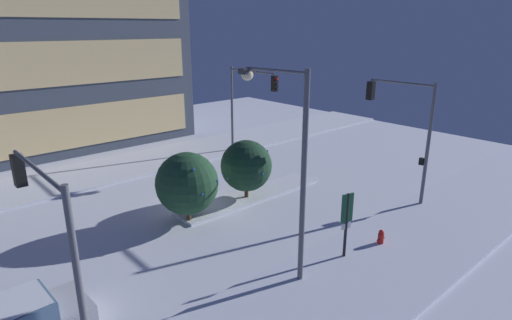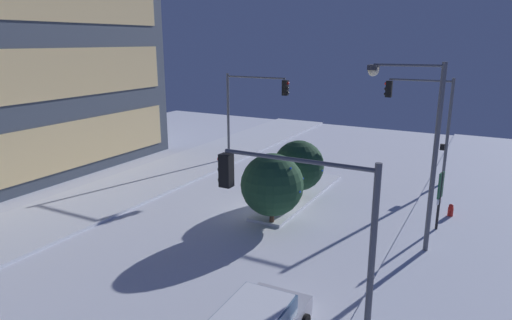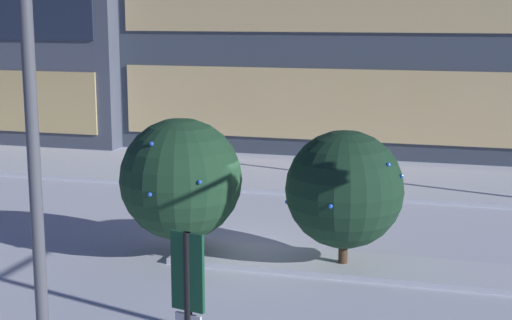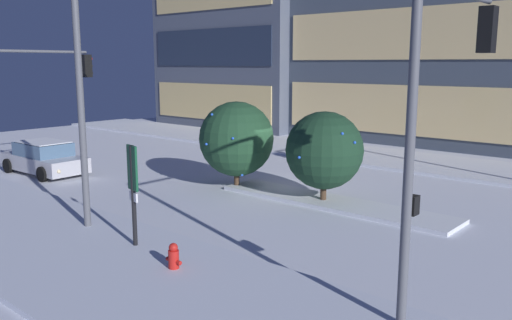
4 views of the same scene
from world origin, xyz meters
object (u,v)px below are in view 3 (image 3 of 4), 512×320
at_px(parking_info_sign, 188,301).
at_px(decorated_tree_median, 344,189).
at_px(street_lamp_arched, 50,71).
at_px(decorated_tree_left_of_median, 181,179).

distance_m(parking_info_sign, decorated_tree_median, 7.46).
xyz_separation_m(street_lamp_arched, parking_info_sign, (2.61, -0.88, -3.25)).
bearing_deg(street_lamp_arched, decorated_tree_left_of_median, -4.83).
distance_m(street_lamp_arched, parking_info_sign, 4.26).
bearing_deg(street_lamp_arched, decorated_tree_median, -36.69).
bearing_deg(parking_info_sign, decorated_tree_median, 4.80).
height_order(parking_info_sign, decorated_tree_left_of_median, decorated_tree_left_of_median).
relative_size(street_lamp_arched, decorated_tree_median, 2.35).
height_order(street_lamp_arched, decorated_tree_left_of_median, street_lamp_arched).
relative_size(decorated_tree_median, decorated_tree_left_of_median, 0.95).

